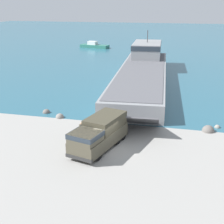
# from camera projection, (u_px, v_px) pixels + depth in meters

# --- Properties ---
(ground_plane) EXTENTS (240.00, 240.00, 0.00)m
(ground_plane) POSITION_uv_depth(u_px,v_px,m) (110.00, 150.00, 29.29)
(ground_plane) COLOR gray
(water_surface) EXTENTS (240.00, 180.00, 0.01)m
(water_surface) POSITION_uv_depth(u_px,v_px,m) (171.00, 38.00, 117.98)
(water_surface) COLOR #285B70
(water_surface) RESTS_ON ground_plane
(landing_craft) EXTENTS (10.50, 42.53, 7.69)m
(landing_craft) POSITION_uv_depth(u_px,v_px,m) (143.00, 69.00, 55.44)
(landing_craft) COLOR gray
(landing_craft) RESTS_ON ground_plane
(military_truck) EXTENTS (4.34, 7.51, 2.89)m
(military_truck) POSITION_uv_depth(u_px,v_px,m) (99.00, 133.00, 29.21)
(military_truck) COLOR #4C4738
(military_truck) RESTS_ON ground_plane
(soldier_on_ramp) EXTENTS (0.48, 0.48, 1.76)m
(soldier_on_ramp) POSITION_uv_depth(u_px,v_px,m) (82.00, 129.00, 31.43)
(soldier_on_ramp) COLOR #4C4738
(soldier_on_ramp) RESTS_ON ground_plane
(moored_boat_a) EXTENTS (4.19, 7.44, 1.88)m
(moored_boat_a) POSITION_uv_depth(u_px,v_px,m) (145.00, 50.00, 86.17)
(moored_boat_a) COLOR #2D7060
(moored_boat_a) RESTS_ON ground_plane
(moored_boat_b) EXTENTS (9.13, 4.36, 1.92)m
(moored_boat_b) POSITION_uv_depth(u_px,v_px,m) (94.00, 46.00, 94.03)
(moored_boat_b) COLOR #2D7060
(moored_boat_b) RESTS_ON ground_plane
(shoreline_rock_a) EXTENTS (0.94, 0.94, 0.94)m
(shoreline_rock_a) POSITION_uv_depth(u_px,v_px,m) (46.00, 113.00, 39.09)
(shoreline_rock_a) COLOR #66605B
(shoreline_rock_a) RESTS_ON ground_plane
(shoreline_rock_b) EXTENTS (1.33, 1.33, 1.33)m
(shoreline_rock_b) POSITION_uv_depth(u_px,v_px,m) (208.00, 131.00, 33.50)
(shoreline_rock_b) COLOR #66605B
(shoreline_rock_b) RESTS_ON ground_plane
(shoreline_rock_c) EXTENTS (1.01, 1.01, 1.01)m
(shoreline_rock_c) POSITION_uv_depth(u_px,v_px,m) (60.00, 118.00, 37.46)
(shoreline_rock_c) COLOR gray
(shoreline_rock_c) RESTS_ON ground_plane
(shoreline_rock_d) EXTENTS (0.64, 0.64, 0.64)m
(shoreline_rock_d) POSITION_uv_depth(u_px,v_px,m) (217.00, 128.00, 34.47)
(shoreline_rock_d) COLOR gray
(shoreline_rock_d) RESTS_ON ground_plane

